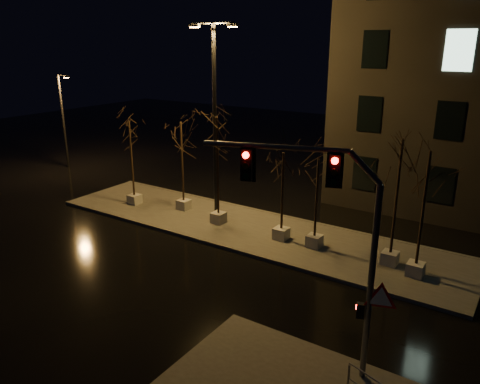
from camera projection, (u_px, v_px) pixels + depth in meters
The scene contains 12 objects.
ground at pixel (167, 276), 19.21m from camera, with size 90.00×90.00×0.00m, color black.
median at pixel (246, 228), 23.95m from camera, with size 22.00×5.00×0.15m, color #43403B.
tree_0 at pixel (130, 140), 26.18m from camera, with size 1.80×1.80×4.99m.
tree_1 at pixel (181, 142), 25.27m from camera, with size 1.80×1.80×5.08m.
tree_2 at pixel (217, 142), 23.18m from camera, with size 1.80×1.80×5.67m.
tree_3 at pixel (283, 173), 21.49m from camera, with size 1.80×1.80×4.35m.
tree_4 at pixel (318, 179), 20.66m from camera, with size 1.80×1.80×4.28m.
tree_5 at pixel (400, 168), 18.66m from camera, with size 1.80×1.80×5.57m.
tree_6 at pixel (427, 180), 17.74m from camera, with size 1.80×1.80×5.31m.
traffic_signal_mast at pixel (333, 232), 12.23m from camera, with size 5.14×1.71×6.55m.
streetlight_main at pixel (215, 111), 23.25m from camera, with size 2.47×0.77×9.93m.
streetlight_far at pixel (64, 117), 34.68m from camera, with size 1.36×0.33×6.93m.
Camera 1 is at (11.98, -12.71, 9.22)m, focal length 35.00 mm.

